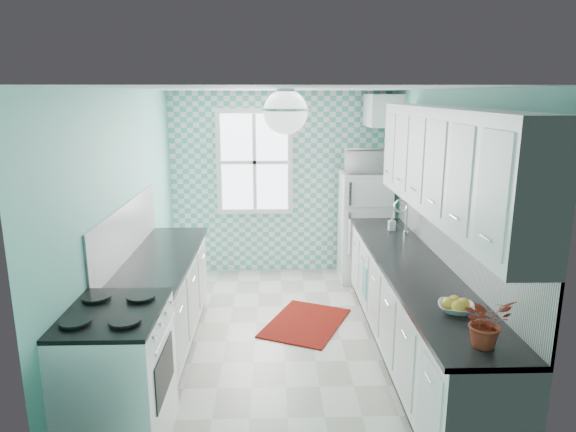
{
  "coord_description": "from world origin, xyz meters",
  "views": [
    {
      "loc": [
        -0.1,
        -4.8,
        2.46
      ],
      "look_at": [
        0.05,
        0.25,
        1.25
      ],
      "focal_mm": 32.0,
      "sensor_mm": 36.0,
      "label": 1
    }
  ],
  "objects_px": {
    "potted_plant": "(486,322)",
    "microwave": "(366,161)",
    "fruit_bowl": "(456,308)",
    "stove": "(116,378)",
    "ceiling_light": "(285,112)",
    "fridge": "(364,227)",
    "sink": "(392,236)"
  },
  "relations": [
    {
      "from": "potted_plant",
      "to": "microwave",
      "type": "relative_size",
      "value": 0.6
    },
    {
      "from": "fruit_bowl",
      "to": "stove",
      "type": "bearing_deg",
      "value": -176.87
    },
    {
      "from": "ceiling_light",
      "to": "potted_plant",
      "type": "height_order",
      "value": "ceiling_light"
    },
    {
      "from": "fridge",
      "to": "stove",
      "type": "bearing_deg",
      "value": -124.74
    },
    {
      "from": "stove",
      "to": "microwave",
      "type": "xyz_separation_m",
      "value": [
        2.31,
        3.35,
        1.07
      ]
    },
    {
      "from": "sink",
      "to": "microwave",
      "type": "height_order",
      "value": "microwave"
    },
    {
      "from": "fridge",
      "to": "sink",
      "type": "distance_m",
      "value": 1.21
    },
    {
      "from": "fridge",
      "to": "sink",
      "type": "height_order",
      "value": "fridge"
    },
    {
      "from": "stove",
      "to": "microwave",
      "type": "distance_m",
      "value": 4.21
    },
    {
      "from": "fridge",
      "to": "microwave",
      "type": "bearing_deg",
      "value": 54.57
    },
    {
      "from": "fruit_bowl",
      "to": "potted_plant",
      "type": "bearing_deg",
      "value": -90.0
    },
    {
      "from": "sink",
      "to": "microwave",
      "type": "xyz_separation_m",
      "value": [
        -0.09,
        1.19,
        0.67
      ]
    },
    {
      "from": "sink",
      "to": "microwave",
      "type": "bearing_deg",
      "value": 94.98
    },
    {
      "from": "sink",
      "to": "fruit_bowl",
      "type": "relative_size",
      "value": 2.11
    },
    {
      "from": "fruit_bowl",
      "to": "potted_plant",
      "type": "xyz_separation_m",
      "value": [
        0.0,
        -0.5,
        0.13
      ]
    },
    {
      "from": "sink",
      "to": "ceiling_light",
      "type": "bearing_deg",
      "value": -130.33
    },
    {
      "from": "ceiling_light",
      "to": "fruit_bowl",
      "type": "bearing_deg",
      "value": -28.0
    },
    {
      "from": "ceiling_light",
      "to": "stove",
      "type": "height_order",
      "value": "ceiling_light"
    },
    {
      "from": "fridge",
      "to": "microwave",
      "type": "relative_size",
      "value": 2.7
    },
    {
      "from": "stove",
      "to": "fruit_bowl",
      "type": "relative_size",
      "value": 4.07
    },
    {
      "from": "sink",
      "to": "fridge",
      "type": "bearing_deg",
      "value": 95.0
    },
    {
      "from": "stove",
      "to": "sink",
      "type": "xyz_separation_m",
      "value": [
        2.4,
        2.17,
        0.4
      ]
    },
    {
      "from": "stove",
      "to": "fruit_bowl",
      "type": "bearing_deg",
      "value": 1.65
    },
    {
      "from": "ceiling_light",
      "to": "fridge",
      "type": "distance_m",
      "value": 3.23
    },
    {
      "from": "fridge",
      "to": "fruit_bowl",
      "type": "relative_size",
      "value": 5.8
    },
    {
      "from": "microwave",
      "to": "ceiling_light",
      "type": "bearing_deg",
      "value": 67.36
    },
    {
      "from": "stove",
      "to": "sink",
      "type": "relative_size",
      "value": 1.92
    },
    {
      "from": "potted_plant",
      "to": "sink",
      "type": "bearing_deg",
      "value": 89.9
    },
    {
      "from": "stove",
      "to": "potted_plant",
      "type": "relative_size",
      "value": 3.18
    },
    {
      "from": "fridge",
      "to": "stove",
      "type": "distance_m",
      "value": 4.08
    },
    {
      "from": "sink",
      "to": "fruit_bowl",
      "type": "height_order",
      "value": "sink"
    },
    {
      "from": "microwave",
      "to": "fridge",
      "type": "bearing_deg",
      "value": 55.36
    }
  ]
}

